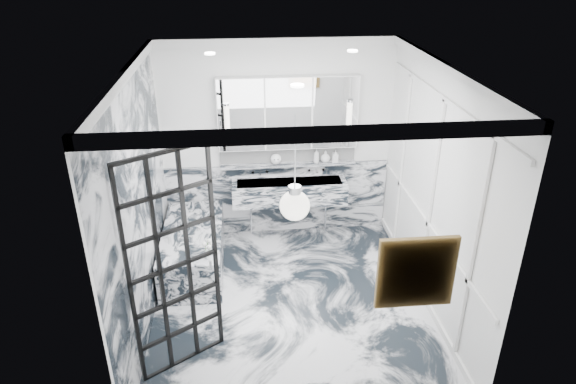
{
  "coord_description": "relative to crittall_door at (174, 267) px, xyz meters",
  "views": [
    {
      "loc": [
        -0.5,
        -4.91,
        3.87
      ],
      "look_at": [
        0.03,
        0.5,
        1.24
      ],
      "focal_mm": 32.0,
      "sensor_mm": 36.0,
      "label": 1
    }
  ],
  "objects": [
    {
      "name": "sconce_left",
      "position": [
        0.5,
        2.44,
        0.63
      ],
      "size": [
        0.07,
        0.07,
        0.4
      ],
      "primitive_type": "cylinder",
      "color": "white",
      "rests_on": "mirror_cabinet"
    },
    {
      "name": "soap_bottle_b",
      "position": [
        1.99,
        2.52,
        0.04
      ],
      "size": [
        0.1,
        0.1,
        0.18
      ],
      "primitive_type": "imported",
      "rotation": [
        0.0,
        0.0,
        -0.17
      ],
      "color": "#4C4C51",
      "rests_on": "ledge"
    },
    {
      "name": "marble_clad_left",
      "position": [
        -0.41,
        0.81,
        0.19
      ],
      "size": [
        0.02,
        3.56,
        2.68
      ],
      "primitive_type": "cube",
      "color": "silver",
      "rests_on": "floor"
    },
    {
      "name": "ceiling",
      "position": [
        1.17,
        0.81,
        1.65
      ],
      "size": [
        3.6,
        3.6,
        0.0
      ],
      "primitive_type": "plane",
      "rotation": [
        3.14,
        0.0,
        0.0
      ],
      "color": "white",
      "rests_on": "wall_back"
    },
    {
      "name": "bathtub",
      "position": [
        -0.0,
        1.71,
        -0.87
      ],
      "size": [
        0.75,
        1.65,
        0.55
      ],
      "primitive_type": "cube",
      "color": "silver",
      "rests_on": "floor"
    },
    {
      "name": "soap_bottle_a",
      "position": [
        1.72,
        2.52,
        0.05
      ],
      "size": [
        0.08,
        0.08,
        0.21
      ],
      "primitive_type": "imported",
      "rotation": [
        0.0,
        0.0,
        -0.03
      ],
      "color": "#8C5919",
      "rests_on": "ledge"
    },
    {
      "name": "sconce_right",
      "position": [
        2.14,
        2.44,
        0.63
      ],
      "size": [
        0.07,
        0.07,
        0.4
      ],
      "primitive_type": "cylinder",
      "color": "white",
      "rests_on": "mirror_cabinet"
    },
    {
      "name": "flower_vase",
      "position": [
        0.24,
        1.03,
        -0.54
      ],
      "size": [
        0.08,
        0.08,
        0.12
      ],
      "primitive_type": "cylinder",
      "color": "silver",
      "rests_on": "bathtub"
    },
    {
      "name": "soap_bottle_c",
      "position": [
        1.85,
        2.52,
        0.03
      ],
      "size": [
        0.14,
        0.14,
        0.17
      ],
      "primitive_type": "imported",
      "rotation": [
        0.0,
        0.0,
        -0.08
      ],
      "color": "silver",
      "rests_on": "ledge"
    },
    {
      "name": "artwork",
      "position": [
        1.96,
        -0.95,
        0.46
      ],
      "size": [
        0.51,
        0.05,
        0.51
      ],
      "primitive_type": "cube",
      "color": "#B96A13",
      "rests_on": "wall_front"
    },
    {
      "name": "subway_tile",
      "position": [
        1.32,
        2.59,
        0.06
      ],
      "size": [
        1.9,
        0.03,
        0.23
      ],
      "primitive_type": "cube",
      "color": "white",
      "rests_on": "wall_back"
    },
    {
      "name": "amber_bottle",
      "position": [
        1.72,
        2.52,
        -0.01
      ],
      "size": [
        0.04,
        0.04,
        0.1
      ],
      "primitive_type": "cylinder",
      "color": "#8C5919",
      "rests_on": "ledge"
    },
    {
      "name": "wall_back",
      "position": [
        1.17,
        2.61,
        0.25
      ],
      "size": [
        3.6,
        0.0,
        3.6
      ],
      "primitive_type": "plane",
      "rotation": [
        1.57,
        0.0,
        0.0
      ],
      "color": "white",
      "rests_on": "floor"
    },
    {
      "name": "floor",
      "position": [
        1.17,
        0.81,
        -1.15
      ],
      "size": [
        3.6,
        3.6,
        0.0
      ],
      "primitive_type": "plane",
      "color": "silver",
      "rests_on": "ground"
    },
    {
      "name": "crittall_door",
      "position": [
        0.0,
        0.0,
        0.0
      ],
      "size": [
        0.76,
        0.51,
        2.29
      ],
      "primitive_type": null,
      "rotation": [
        0.0,
        0.0,
        0.57
      ],
      "color": "black",
      "rests_on": "floor"
    },
    {
      "name": "wall_front",
      "position": [
        1.17,
        -0.99,
        0.25
      ],
      "size": [
        3.6,
        0.0,
        3.6
      ],
      "primitive_type": "plane",
      "rotation": [
        -1.57,
        0.0,
        0.0
      ],
      "color": "white",
      "rests_on": "floor"
    },
    {
      "name": "marble_clad_back",
      "position": [
        1.17,
        2.59,
        -0.62
      ],
      "size": [
        3.18,
        0.05,
        1.05
      ],
      "primitive_type": "cube",
      "color": "silver",
      "rests_on": "floor"
    },
    {
      "name": "face_pot",
      "position": [
        1.15,
        2.52,
        0.02
      ],
      "size": [
        0.15,
        0.15,
        0.15
      ],
      "primitive_type": "sphere",
      "color": "white",
      "rests_on": "ledge"
    },
    {
      "name": "trough_sink",
      "position": [
        1.32,
        2.37,
        -0.42
      ],
      "size": [
        1.6,
        0.45,
        0.3
      ],
      "primitive_type": "cube",
      "color": "silver",
      "rests_on": "wall_back"
    },
    {
      "name": "ledge",
      "position": [
        1.32,
        2.53,
        -0.08
      ],
      "size": [
        1.9,
        0.14,
        0.04
      ],
      "primitive_type": "cube",
      "color": "silver",
      "rests_on": "wall_back"
    },
    {
      "name": "wall_right",
      "position": [
        2.77,
        0.81,
        0.25
      ],
      "size": [
        0.0,
        3.6,
        3.6
      ],
      "primitive_type": "plane",
      "rotation": [
        1.57,
        0.0,
        -1.57
      ],
      "color": "white",
      "rests_on": "floor"
    },
    {
      "name": "wall_left",
      "position": [
        -0.43,
        0.81,
        0.25
      ],
      "size": [
        0.0,
        3.6,
        3.6
      ],
      "primitive_type": "plane",
      "rotation": [
        1.57,
        0.0,
        1.57
      ],
      "color": "white",
      "rests_on": "floor"
    },
    {
      "name": "pendant_light",
      "position": [
        1.07,
        -0.51,
        0.86
      ],
      "size": [
        0.24,
        0.24,
        0.24
      ],
      "primitive_type": "sphere",
      "color": "white",
      "rests_on": "ceiling"
    },
    {
      "name": "panel_molding",
      "position": [
        2.75,
        0.81,
        0.15
      ],
      "size": [
        0.03,
        3.4,
        2.3
      ],
      "primitive_type": "cube",
      "color": "white",
      "rests_on": "floor"
    },
    {
      "name": "mirror_cabinet",
      "position": [
        1.32,
        2.54,
        0.67
      ],
      "size": [
        1.9,
        0.16,
        1.0
      ],
      "primitive_type": "cube",
      "color": "white",
      "rests_on": "wall_back"
    }
  ]
}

